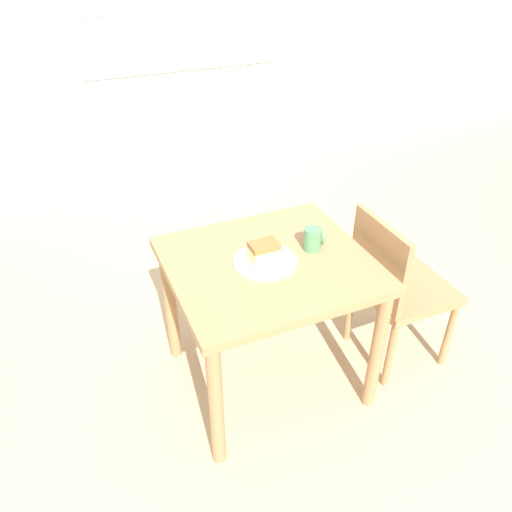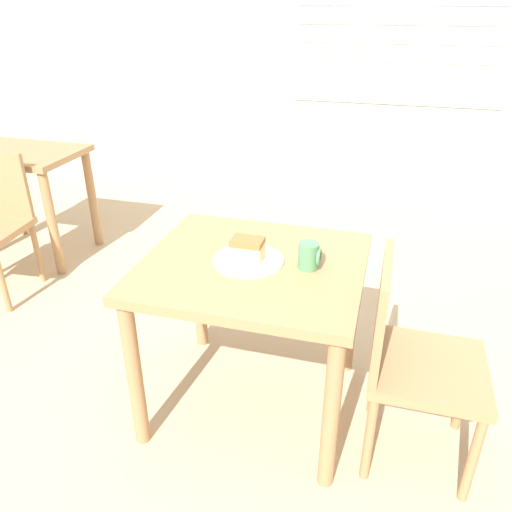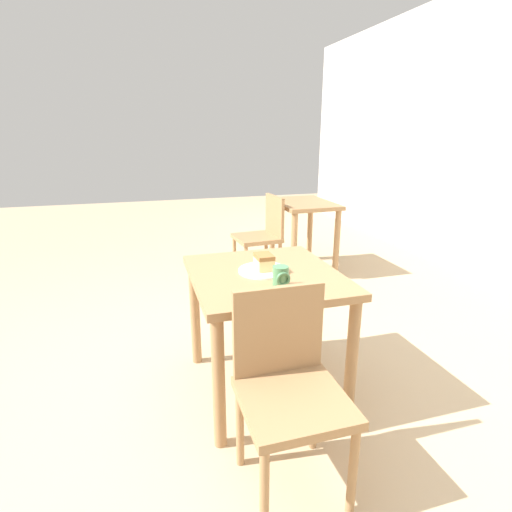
{
  "view_description": "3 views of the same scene",
  "coord_description": "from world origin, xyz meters",
  "views": [
    {
      "loc": [
        -0.79,
        -1.21,
        1.94
      ],
      "look_at": [
        -0.09,
        0.42,
        0.73
      ],
      "focal_mm": 35.0,
      "sensor_mm": 36.0,
      "label": 1
    },
    {
      "loc": [
        0.43,
        -1.28,
        1.63
      ],
      "look_at": [
        -0.02,
        0.34,
        0.76
      ],
      "focal_mm": 35.0,
      "sensor_mm": 36.0,
      "label": 2
    },
    {
      "loc": [
        1.89,
        -0.24,
        1.44
      ],
      "look_at": [
        -0.1,
        0.34,
        0.79
      ],
      "focal_mm": 28.0,
      "sensor_mm": 36.0,
      "label": 3
    }
  ],
  "objects": [
    {
      "name": "plate",
      "position": [
        -0.06,
        0.37,
        0.72
      ],
      "size": [
        0.28,
        0.28,
        0.01
      ],
      "color": "white",
      "rests_on": "dining_table_near"
    },
    {
      "name": "dining_table_near",
      "position": [
        -0.04,
        0.37,
        0.6
      ],
      "size": [
        0.86,
        0.78,
        0.71
      ],
      "color": "#9E754C",
      "rests_on": "ground_plane"
    },
    {
      "name": "wall_back",
      "position": [
        0.01,
        3.03,
        1.4
      ],
      "size": [
        10.0,
        0.09,
        2.8
      ],
      "color": "beige",
      "rests_on": "ground_plane"
    },
    {
      "name": "ground_plane",
      "position": [
        0.0,
        0.0,
        0.0
      ],
      "size": [
        14.0,
        14.0,
        0.0
      ],
      "primitive_type": "plane",
      "color": "tan"
    },
    {
      "name": "dining_table_far",
      "position": [
        -1.93,
        1.4,
        0.58
      ],
      "size": [
        0.76,
        0.56,
        0.74
      ],
      "color": "#9E754C",
      "rests_on": "ground_plane"
    },
    {
      "name": "coffee_mug",
      "position": [
        0.18,
        0.39,
        0.77
      ],
      "size": [
        0.09,
        0.08,
        0.1
      ],
      "color": "#4C8456",
      "rests_on": "dining_table_near"
    },
    {
      "name": "chair_near_window",
      "position": [
        0.59,
        0.28,
        0.46
      ],
      "size": [
        0.42,
        0.42,
        0.84
      ],
      "rotation": [
        0.0,
        0.0,
        1.57
      ],
      "color": "#9E754C",
      "rests_on": "ground_plane"
    },
    {
      "name": "cake_slice",
      "position": [
        -0.07,
        0.38,
        0.77
      ],
      "size": [
        0.12,
        0.09,
        0.08
      ],
      "color": "#E0C67F",
      "rests_on": "plate"
    }
  ]
}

